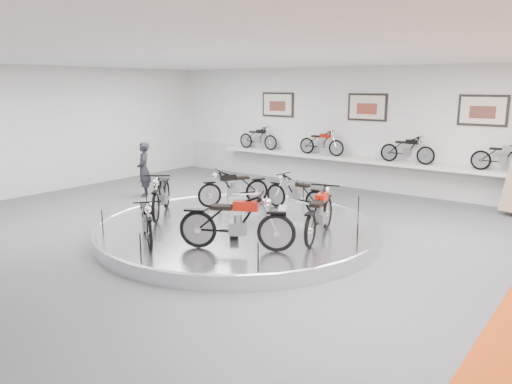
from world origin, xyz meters
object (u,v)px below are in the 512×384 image
Objects in this scene: bike_c at (234,187)px; bike_e at (146,219)px; bike_d at (161,193)px; bike_b at (295,193)px; shelf at (361,160)px; bike_a at (319,213)px; bike_f at (237,222)px; display_platform at (238,230)px; visitor at (144,169)px.

bike_e is at bearing 40.91° from bike_c.
bike_b is at bearing 96.69° from bike_d.
shelf is at bearing 126.41° from bike_d.
bike_a is 4.05m from bike_d.
bike_f is (3.13, -0.94, 0.03)m from bike_d.
bike_f is at bearing -51.50° from display_platform.
bike_d is 2.12m from bike_e.
visitor reaches higher than bike_f.
bike_d is (-3.99, -0.71, 0.01)m from bike_a.
display_platform is at bearing 109.45° from bike_e.
bike_d is (-1.98, -0.50, 0.69)m from display_platform.
shelf is at bearing 121.74° from bike_e.
visitor is at bearing 7.63° from bike_b.
bike_a is 1.08× the size of bike_c.
visitor is at bearing 63.49° from bike_a.
bike_e is 0.82× the size of bike_f.
bike_d is (-2.37, -2.31, 0.08)m from bike_b.
bike_b is at bearing 29.51° from bike_a.
bike_d is at bearing -106.05° from shelf.
bike_d is at bearing 8.64° from bike_c.
bike_c is at bearing 21.24° from bike_b.
visitor reaches higher than shelf.
bike_d is (-1.98, -6.90, -0.16)m from shelf.
display_platform is 0.58× the size of shelf.
bike_f is at bearing 35.73° from bike_d.
display_platform is at bearing 82.74° from bike_b.
bike_c is (-1.22, 1.34, 0.63)m from display_platform.
visitor is (-3.01, 2.05, 0.01)m from bike_d.
visitor is at bearing -135.83° from shelf.
shelf is 7.03× the size of bike_b.
bike_d reaches higher than display_platform.
bike_a reaches higher than bike_c.
bike_a is 3.41m from bike_c.
display_platform is 6.46m from shelf.
bike_d is at bearing 135.42° from bike_f.
bike_c is 3.51m from bike_e.
bike_a is at bearing 140.00° from bike_b.
bike_b reaches higher than shelf.
bike_c is (-1.22, -5.06, -0.22)m from shelf.
display_platform is 4.06× the size of bike_e.
display_platform is 3.34× the size of bike_f.
bike_f is (0.75, -3.25, 0.10)m from bike_b.
bike_c is 0.90× the size of bike_d.
bike_f is 1.13× the size of visitor.
bike_c is 0.86× the size of bike_f.
bike_f is (1.14, -1.44, 0.71)m from display_platform.
bike_d is 1.16× the size of bike_e.
shelf is 7.92m from bike_f.
visitor is (-6.99, 1.34, 0.02)m from bike_a.
bike_e is at bearing 115.91° from bike_a.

